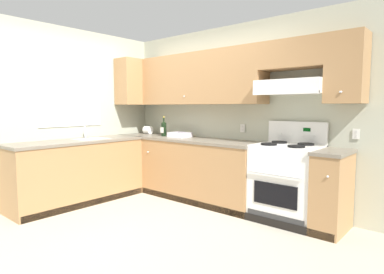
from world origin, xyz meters
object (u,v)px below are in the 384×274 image
(bowl, at_px, (180,135))
(paper_towel_roll, at_px, (148,130))
(stove, at_px, (286,182))
(wine_bottle, at_px, (164,128))

(bowl, relative_size, paper_towel_roll, 2.20)
(stove, height_order, wine_bottle, wine_bottle)
(wine_bottle, bearing_deg, stove, 0.26)
(wine_bottle, bearing_deg, bowl, 7.64)
(wine_bottle, height_order, paper_towel_roll, wine_bottle)
(stove, distance_m, wine_bottle, 2.18)
(stove, relative_size, paper_towel_roll, 8.57)
(wine_bottle, distance_m, paper_towel_roll, 0.54)
(bowl, bearing_deg, paper_towel_roll, 174.67)
(bowl, bearing_deg, wine_bottle, -172.36)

